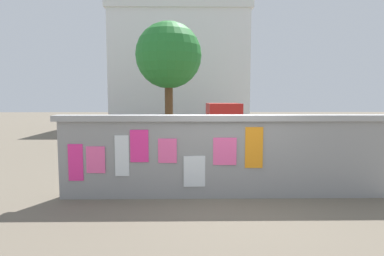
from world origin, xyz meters
name	(u,v)px	position (x,y,z in m)	size (l,w,h in m)	color
ground	(205,143)	(0.00, 8.00, 0.00)	(60.00, 60.00, 0.00)	#6B6051
poster_wall	(225,155)	(-0.01, 0.00, 0.89)	(7.04, 0.42, 1.72)	gray
auto_rickshaw_truck	(249,128)	(1.56, 5.66, 0.90)	(3.66, 1.65, 1.85)	black
motorcycle	(169,158)	(-1.30, 1.88, 0.46)	(1.88, 0.67, 0.87)	black
bicycle_near	(158,148)	(-1.81, 4.24, 0.36)	(1.67, 0.56, 0.95)	black
bicycle_far	(302,163)	(2.20, 1.67, 0.36)	(1.70, 0.44, 0.95)	black
person_walking	(109,137)	(-2.97, 2.24, 0.99)	(0.38, 0.38, 1.62)	#338CBF
tree_roadside	(169,56)	(-1.70, 9.34, 4.06)	(3.20, 3.20, 5.70)	brown
building_background	(180,67)	(-1.34, 17.12, 4.21)	(9.75, 4.45, 8.37)	white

